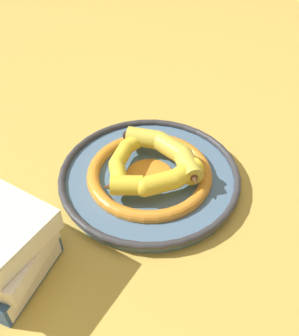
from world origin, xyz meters
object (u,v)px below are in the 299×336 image
object	(u,v)px
banana_b	(126,155)
decorative_bowl	(150,176)
banana_c	(156,181)
banana_a	(168,151)

from	to	relation	value
banana_b	decorative_bowl	bearing A→B (deg)	81.30
decorative_bowl	banana_b	world-z (taller)	banana_b
banana_c	banana_a	bearing A→B (deg)	54.26
decorative_bowl	banana_b	distance (m)	0.06
decorative_bowl	banana_c	bearing A→B (deg)	164.06
banana_b	banana_c	bearing A→B (deg)	56.03
banana_b	banana_c	xyz separation A→B (m)	(-0.10, -0.01, 0.00)
decorative_bowl	banana_c	distance (m)	0.07
banana_a	banana_b	xyz separation A→B (m)	(0.03, 0.08, -0.00)
decorative_bowl	banana_a	size ratio (longest dim) A/B	1.74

